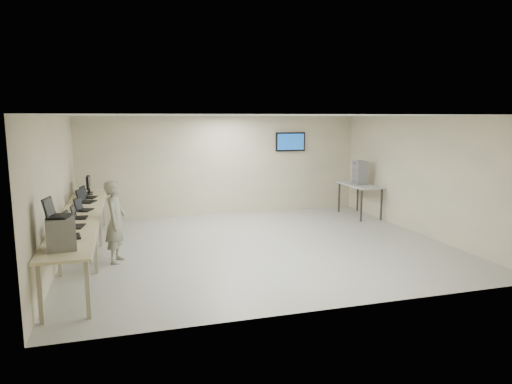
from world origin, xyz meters
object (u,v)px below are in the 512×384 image
object	(u,v)px
equipment_box	(61,233)
soldier	(116,222)
workbench	(81,219)
side_table	(360,187)

from	to	relation	value
equipment_box	soldier	distance (m)	2.22
workbench	side_table	size ratio (longest dim) A/B	3.98
workbench	soldier	bearing A→B (deg)	-25.93
equipment_box	side_table	xyz separation A→B (m)	(7.25, 4.50, -0.30)
equipment_box	workbench	bearing A→B (deg)	80.85
workbench	equipment_box	bearing A→B (deg)	-91.50
workbench	side_table	bearing A→B (deg)	16.38
workbench	side_table	world-z (taller)	side_table
soldier	side_table	bearing A→B (deg)	-55.25
soldier	workbench	bearing A→B (deg)	78.47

